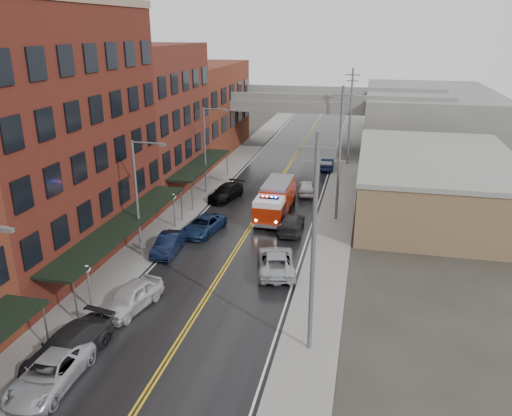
# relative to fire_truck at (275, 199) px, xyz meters

# --- Properties ---
(road) EXTENTS (11.00, 160.00, 0.02)m
(road) POSITION_rel_fire_truck_xyz_m (-1.58, -4.91, -1.61)
(road) COLOR black
(road) RESTS_ON ground
(sidewalk_left) EXTENTS (3.00, 160.00, 0.15)m
(sidewalk_left) POSITION_rel_fire_truck_xyz_m (-8.88, -4.91, -1.54)
(sidewalk_left) COLOR slate
(sidewalk_left) RESTS_ON ground
(sidewalk_right) EXTENTS (3.00, 160.00, 0.15)m
(sidewalk_right) POSITION_rel_fire_truck_xyz_m (5.72, -4.91, -1.54)
(sidewalk_right) COLOR slate
(sidewalk_right) RESTS_ON ground
(curb_left) EXTENTS (0.30, 160.00, 0.15)m
(curb_left) POSITION_rel_fire_truck_xyz_m (-7.23, -4.91, -1.54)
(curb_left) COLOR gray
(curb_left) RESTS_ON ground
(curb_right) EXTENTS (0.30, 160.00, 0.15)m
(curb_right) POSITION_rel_fire_truck_xyz_m (4.07, -4.91, -1.54)
(curb_right) COLOR gray
(curb_right) RESTS_ON ground
(brick_building_b) EXTENTS (9.00, 20.00, 18.00)m
(brick_building_b) POSITION_rel_fire_truck_xyz_m (-14.88, -11.91, 7.38)
(brick_building_b) COLOR #5C2418
(brick_building_b) RESTS_ON ground
(brick_building_c) EXTENTS (9.00, 15.00, 15.00)m
(brick_building_c) POSITION_rel_fire_truck_xyz_m (-14.88, 5.59, 5.88)
(brick_building_c) COLOR maroon
(brick_building_c) RESTS_ON ground
(brick_building_far) EXTENTS (9.00, 20.00, 12.00)m
(brick_building_far) POSITION_rel_fire_truck_xyz_m (-14.88, 23.09, 4.38)
(brick_building_far) COLOR maroon
(brick_building_far) RESTS_ON ground
(tan_building) EXTENTS (14.00, 22.00, 5.00)m
(tan_building) POSITION_rel_fire_truck_xyz_m (14.42, 5.09, 0.88)
(tan_building) COLOR olive
(tan_building) RESTS_ON ground
(right_far_block) EXTENTS (18.00, 30.00, 8.00)m
(right_far_block) POSITION_rel_fire_truck_xyz_m (16.42, 35.09, 2.38)
(right_far_block) COLOR slate
(right_far_block) RESTS_ON ground
(awning_1) EXTENTS (2.60, 18.00, 3.09)m
(awning_1) POSITION_rel_fire_truck_xyz_m (-9.07, -11.91, 1.37)
(awning_1) COLOR black
(awning_1) RESTS_ON ground
(awning_2) EXTENTS (2.60, 13.00, 3.09)m
(awning_2) POSITION_rel_fire_truck_xyz_m (-9.07, 5.59, 1.37)
(awning_2) COLOR black
(awning_2) RESTS_ON ground
(globe_lamp_1) EXTENTS (0.44, 0.44, 3.12)m
(globe_lamp_1) POSITION_rel_fire_truck_xyz_m (-7.98, -18.91, 0.70)
(globe_lamp_1) COLOR #59595B
(globe_lamp_1) RESTS_ON ground
(globe_lamp_2) EXTENTS (0.44, 0.44, 3.12)m
(globe_lamp_2) POSITION_rel_fire_truck_xyz_m (-7.98, -4.91, 0.70)
(globe_lamp_2) COLOR #59595B
(globe_lamp_2) RESTS_ON ground
(street_lamp_1) EXTENTS (2.64, 0.22, 9.00)m
(street_lamp_1) POSITION_rel_fire_truck_xyz_m (-8.13, -10.91, 3.57)
(street_lamp_1) COLOR #59595B
(street_lamp_1) RESTS_ON ground
(street_lamp_2) EXTENTS (2.64, 0.22, 9.00)m
(street_lamp_2) POSITION_rel_fire_truck_xyz_m (-8.13, 5.09, 3.57)
(street_lamp_2) COLOR #59595B
(street_lamp_2) RESTS_ON ground
(utility_pole_0) EXTENTS (1.80, 0.24, 12.00)m
(utility_pole_0) POSITION_rel_fire_truck_xyz_m (5.62, -19.91, 4.69)
(utility_pole_0) COLOR #59595B
(utility_pole_0) RESTS_ON ground
(utility_pole_1) EXTENTS (1.80, 0.24, 12.00)m
(utility_pole_1) POSITION_rel_fire_truck_xyz_m (5.62, 0.09, 4.69)
(utility_pole_1) COLOR #59595B
(utility_pole_1) RESTS_ON ground
(utility_pole_2) EXTENTS (1.80, 0.24, 12.00)m
(utility_pole_2) POSITION_rel_fire_truck_xyz_m (5.62, 20.09, 4.69)
(utility_pole_2) COLOR #59595B
(utility_pole_2) RESTS_ON ground
(overpass) EXTENTS (40.00, 10.00, 7.50)m
(overpass) POSITION_rel_fire_truck_xyz_m (-1.58, 27.09, 4.37)
(overpass) COLOR slate
(overpass) RESTS_ON ground
(fire_truck) EXTENTS (3.37, 8.21, 2.98)m
(fire_truck) POSITION_rel_fire_truck_xyz_m (0.00, 0.00, 0.00)
(fire_truck) COLOR #911A06
(fire_truck) RESTS_ON ground
(parked_car_left_2) EXTENTS (2.50, 5.28, 1.46)m
(parked_car_left_2) POSITION_rel_fire_truck_xyz_m (-6.33, -25.58, -0.89)
(parked_car_left_2) COLOR #AAACB2
(parked_car_left_2) RESTS_ON ground
(parked_car_left_3) EXTENTS (3.20, 5.99, 1.65)m
(parked_car_left_3) POSITION_rel_fire_truck_xyz_m (-6.58, -23.61, -0.79)
(parked_car_left_3) COLOR black
(parked_car_left_3) RESTS_ON ground
(parked_car_left_4) EXTENTS (2.94, 5.16, 1.66)m
(parked_car_left_4) POSITION_rel_fire_truck_xyz_m (-5.68, -18.11, -0.79)
(parked_car_left_4) COLOR #BCBCBC
(parked_car_left_4) RESTS_ON ground
(parked_car_left_5) EXTENTS (1.74, 4.48, 1.46)m
(parked_car_left_5) POSITION_rel_fire_truck_xyz_m (-6.58, -9.83, -0.89)
(parked_car_left_5) COLOR black
(parked_car_left_5) RESTS_ON ground
(parked_car_left_6) EXTENTS (3.21, 5.36, 1.39)m
(parked_car_left_6) POSITION_rel_fire_truck_xyz_m (-5.18, -5.43, -0.92)
(parked_car_left_6) COLOR #132649
(parked_car_left_6) RESTS_ON ground
(parked_car_left_7) EXTENTS (3.11, 5.43, 1.48)m
(parked_car_left_7) POSITION_rel_fire_truck_xyz_m (-5.78, 3.60, -0.88)
(parked_car_left_7) COLOR black
(parked_car_left_7) RESTS_ON ground
(parked_car_right_0) EXTENTS (3.77, 6.04, 1.56)m
(parked_car_right_0) POSITION_rel_fire_truck_xyz_m (2.12, -11.11, -0.84)
(parked_car_right_0) COLOR #A5A9AD
(parked_car_right_0) RESTS_ON ground
(parked_car_right_1) EXTENTS (2.30, 5.19, 1.48)m
(parked_car_right_1) POSITION_rel_fire_truck_xyz_m (2.02, -3.39, -0.88)
(parked_car_right_1) COLOR black
(parked_car_right_1) RESTS_ON ground
(parked_car_right_2) EXTENTS (2.33, 4.52, 1.47)m
(parked_car_right_2) POSITION_rel_fire_truck_xyz_m (2.02, 7.06, -0.88)
(parked_car_right_2) COLOR silver
(parked_car_right_2) RESTS_ON ground
(parked_car_right_3) EXTENTS (1.69, 4.45, 1.45)m
(parked_car_right_3) POSITION_rel_fire_truck_xyz_m (3.34, 17.29, -0.89)
(parked_car_right_3) COLOR black
(parked_car_right_3) RESTS_ON ground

